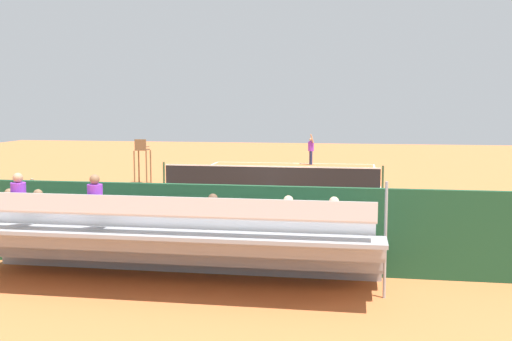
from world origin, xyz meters
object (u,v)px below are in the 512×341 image
(equipment_bag, at_px, (213,255))
(tennis_racket, at_px, (298,164))
(bleacher_stand, at_px, (166,241))
(tennis_player, at_px, (311,148))
(umpire_chair, at_px, (142,156))
(tennis_net, at_px, (270,176))
(courtside_bench, at_px, (271,241))
(line_judge, at_px, (28,214))
(tennis_ball_near, at_px, (346,171))

(equipment_bag, relative_size, tennis_racket, 1.57)
(bleacher_stand, xyz_separation_m, tennis_player, (-1.17, -25.66, 0.05))
(tennis_player, xyz_separation_m, tennis_racket, (0.82, -0.05, -1.00))
(equipment_bag, bearing_deg, umpire_chair, -63.59)
(equipment_bag, height_order, tennis_racket, equipment_bag)
(bleacher_stand, height_order, tennis_racket, bleacher_stand)
(tennis_net, bearing_deg, courtside_bench, 98.14)
(tennis_player, height_order, tennis_racket, tennis_player)
(bleacher_stand, distance_m, umpire_chair, 16.62)
(line_judge, bearing_deg, tennis_racket, -101.31)
(tennis_racket, distance_m, tennis_ball_near, 4.67)
(equipment_bag, bearing_deg, line_judge, -1.19)
(courtside_bench, relative_size, tennis_player, 0.93)
(tennis_net, distance_m, courtside_bench, 13.41)
(courtside_bench, height_order, equipment_bag, courtside_bench)
(equipment_bag, bearing_deg, courtside_bench, -174.80)
(courtside_bench, xyz_separation_m, tennis_player, (0.79, -23.57, 0.46))
(bleacher_stand, bearing_deg, umpire_chair, -68.31)
(tennis_player, bearing_deg, courtside_bench, 91.91)
(umpire_chair, bearing_deg, line_judge, 97.54)
(equipment_bag, height_order, line_judge, line_judge)
(bleacher_stand, bearing_deg, courtside_bench, -133.12)
(equipment_bag, xyz_separation_m, tennis_racket, (0.19, -23.75, -0.16))
(tennis_net, relative_size, line_judge, 5.35)
(tennis_net, xyz_separation_m, courtside_bench, (-1.90, 13.27, 0.06))
(bleacher_stand, distance_m, tennis_player, 25.68)
(umpire_chair, distance_m, tennis_ball_near, 11.74)
(umpire_chair, distance_m, tennis_racket, 12.22)
(courtside_bench, distance_m, tennis_ball_near, 20.13)
(umpire_chair, height_order, line_judge, umpire_chair)
(bleacher_stand, relative_size, tennis_racket, 15.84)
(tennis_ball_near, bearing_deg, umpire_chair, 35.21)
(umpire_chair, distance_m, tennis_player, 12.57)
(umpire_chair, relative_size, tennis_ball_near, 32.42)
(courtside_bench, height_order, line_judge, line_judge)
(umpire_chair, bearing_deg, tennis_racket, -122.30)
(tennis_racket, xyz_separation_m, tennis_ball_near, (-3.04, 3.55, 0.02))
(tennis_net, relative_size, tennis_player, 5.35)
(bleacher_stand, relative_size, line_judge, 4.70)
(umpire_chair, relative_size, tennis_racket, 3.74)
(tennis_racket, height_order, tennis_ball_near, tennis_ball_near)
(bleacher_stand, relative_size, equipment_bag, 10.07)
(tennis_net, relative_size, bleacher_stand, 1.14)
(tennis_player, relative_size, line_judge, 1.00)
(umpire_chair, relative_size, line_judge, 1.11)
(bleacher_stand, height_order, umpire_chair, bleacher_stand)
(equipment_bag, distance_m, line_judge, 4.99)
(tennis_player, distance_m, line_judge, 24.23)
(umpire_chair, xyz_separation_m, courtside_bench, (-8.10, 13.34, -0.76))
(umpire_chair, xyz_separation_m, tennis_player, (-7.31, -10.22, -0.30))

